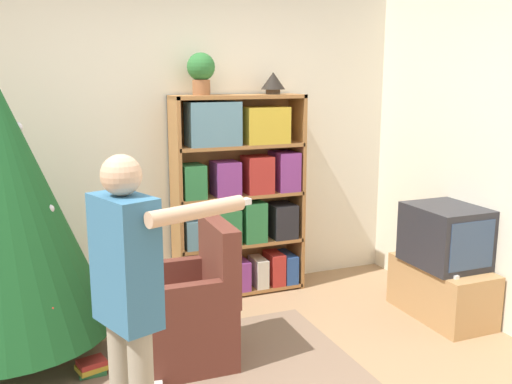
# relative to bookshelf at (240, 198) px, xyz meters

# --- Properties ---
(wall_back) EXTENTS (8.00, 0.10, 2.60)m
(wall_back) POSITION_rel_bookshelf_xyz_m (-0.62, 0.24, 0.47)
(wall_back) COLOR silver
(wall_back) RESTS_ON ground_plane
(bookshelf) EXTENTS (1.10, 0.32, 1.68)m
(bookshelf) POSITION_rel_bookshelf_xyz_m (0.00, 0.00, 0.00)
(bookshelf) COLOR #A8703D
(bookshelf) RESTS_ON ground_plane
(tv_stand) EXTENTS (0.43, 0.81, 0.42)m
(tv_stand) POSITION_rel_bookshelf_xyz_m (1.26, -1.06, -0.62)
(tv_stand) COLOR tan
(tv_stand) RESTS_ON ground_plane
(television) EXTENTS (0.47, 0.57, 0.45)m
(television) POSITION_rel_bookshelf_xyz_m (1.26, -1.06, -0.18)
(television) COLOR #28282D
(television) RESTS_ON tv_stand
(game_remote) EXTENTS (0.04, 0.12, 0.02)m
(game_remote) POSITION_rel_bookshelf_xyz_m (1.13, -1.30, -0.40)
(game_remote) COLOR white
(game_remote) RESTS_ON tv_stand
(armchair) EXTENTS (0.58, 0.57, 0.92)m
(armchair) POSITION_rel_bookshelf_xyz_m (-0.71, -1.01, -0.51)
(armchair) COLOR brown
(armchair) RESTS_ON ground_plane
(standing_person) EXTENTS (0.72, 0.44, 1.52)m
(standing_person) POSITION_rel_bookshelf_xyz_m (-1.26, -1.98, 0.06)
(standing_person) COLOR #9E937F
(standing_person) RESTS_ON ground_plane
(potted_plant) EXTENTS (0.22, 0.22, 0.33)m
(potted_plant) POSITION_rel_bookshelf_xyz_m (-0.31, 0.01, 1.04)
(potted_plant) COLOR #935B38
(potted_plant) RESTS_ON bookshelf
(table_lamp) EXTENTS (0.20, 0.20, 0.18)m
(table_lamp) POSITION_rel_bookshelf_xyz_m (0.30, 0.01, 0.95)
(table_lamp) COLOR #473828
(table_lamp) RESTS_ON bookshelf
(book_pile_near_tree) EXTENTS (0.22, 0.18, 0.09)m
(book_pile_near_tree) POSITION_rel_bookshelf_xyz_m (-1.35, -0.94, -0.79)
(book_pile_near_tree) COLOR #2D7A42
(book_pile_near_tree) RESTS_ON ground_plane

